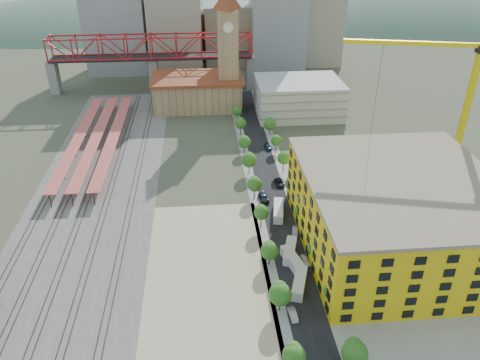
{
  "coord_description": "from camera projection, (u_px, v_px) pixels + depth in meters",
  "views": [
    {
      "loc": [
        -3.9,
        -110.15,
        71.5
      ],
      "look_at": [
        5.7,
        -1.75,
        10.0
      ],
      "focal_mm": 35.0,
      "sensor_mm": 36.0,
      "label": 1
    }
  ],
  "objects": [
    {
      "name": "ground",
      "position": [
        219.0,
        209.0,
        131.0
      ],
      "size": [
        400.0,
        400.0,
        0.0
      ],
      "primitive_type": "plane",
      "color": "#474C38",
      "rests_on": "ground"
    },
    {
      "name": "ballast_strip",
      "position": [
        99.0,
        183.0,
        143.4
      ],
      "size": [
        36.0,
        165.0,
        0.06
      ],
      "primitive_type": "cube",
      "color": "#605E59",
      "rests_on": "ground"
    },
    {
      "name": "dirt_lot",
      "position": [
        208.0,
        287.0,
        103.36
      ],
      "size": [
        28.0,
        67.0,
        0.06
      ],
      "primitive_type": "cube",
      "color": "tan",
      "rests_on": "ground"
    },
    {
      "name": "street_asphalt",
      "position": [
        268.0,
        180.0,
        145.22
      ],
      "size": [
        12.0,
        170.0,
        0.06
      ],
      "primitive_type": "cube",
      "color": "black",
      "rests_on": "ground"
    },
    {
      "name": "sidewalk_west",
      "position": [
        251.0,
        181.0,
        144.8
      ],
      "size": [
        3.0,
        170.0,
        0.04
      ],
      "primitive_type": "cube",
      "color": "gray",
      "rests_on": "ground"
    },
    {
      "name": "sidewalk_east",
      "position": [
        286.0,
        179.0,
        145.65
      ],
      "size": [
        3.0,
        170.0,
        0.04
      ],
      "primitive_type": "cube",
      "color": "gray",
      "rests_on": "ground"
    },
    {
      "name": "construction_pad",
      "position": [
        402.0,
        243.0,
        117.1
      ],
      "size": [
        50.0,
        90.0,
        0.06
      ],
      "primitive_type": "cube",
      "color": "gray",
      "rests_on": "ground"
    },
    {
      "name": "rail_tracks",
      "position": [
        93.0,
        183.0,
        143.2
      ],
      "size": [
        26.56,
        160.0,
        0.18
      ],
      "color": "#382B23",
      "rests_on": "ground"
    },
    {
      "name": "platform_canopies",
      "position": [
        97.0,
        136.0,
        164.91
      ],
      "size": [
        16.0,
        80.0,
        4.12
      ],
      "color": "#CD554F",
      "rests_on": "ground"
    },
    {
      "name": "station_hall",
      "position": [
        198.0,
        91.0,
        198.44
      ],
      "size": [
        38.0,
        24.0,
        13.1
      ],
      "color": "tan",
      "rests_on": "ground"
    },
    {
      "name": "clock_tower",
      "position": [
        228.0,
        39.0,
        186.87
      ],
      "size": [
        12.0,
        12.0,
        52.0
      ],
      "color": "tan",
      "rests_on": "ground"
    },
    {
      "name": "parking_garage",
      "position": [
        298.0,
        97.0,
        191.02
      ],
      "size": [
        34.0,
        26.0,
        14.0
      ],
      "primitive_type": "cube",
      "color": "silver",
      "rests_on": "ground"
    },
    {
      "name": "truss_bridge",
      "position": [
        151.0,
        50.0,
        210.86
      ],
      "size": [
        94.0,
        9.6,
        25.6
      ],
      "color": "gray",
      "rests_on": "ground"
    },
    {
      "name": "construction_building",
      "position": [
        397.0,
        213.0,
        112.25
      ],
      "size": [
        44.6,
        50.6,
        18.8
      ],
      "color": "#ECA913",
      "rests_on": "ground"
    },
    {
      "name": "street_trees",
      "position": [
        273.0,
        197.0,
        136.56
      ],
      "size": [
        15.4,
        124.4,
        8.0
      ],
      "color": "#2B621D",
      "rests_on": "ground"
    },
    {
      "name": "skyline",
      "position": [
        219.0,
        23.0,
        243.77
      ],
      "size": [
        133.0,
        46.0,
        60.0
      ],
      "color": "#9EA0A3",
      "rests_on": "ground"
    },
    {
      "name": "distant_hills",
      "position": [
        259.0,
        119.0,
        399.08
      ],
      "size": [
        647.0,
        264.0,
        227.0
      ],
      "color": "#4C6B59",
      "rests_on": "ground"
    },
    {
      "name": "tower_crane",
      "position": [
        458.0,
        90.0,
        124.86
      ],
      "size": [
        46.13,
        12.51,
        50.21
      ],
      "color": "yellow",
      "rests_on": "ground"
    },
    {
      "name": "site_trailer_a",
      "position": [
        299.0,
        283.0,
        102.55
      ],
      "size": [
        5.34,
        9.72,
        2.58
      ],
      "primitive_type": "cube",
      "rotation": [
        0.0,
        0.0,
        -0.32
      ],
      "color": "silver",
      "rests_on": "ground"
    },
    {
      "name": "site_trailer_b",
      "position": [
        293.0,
        260.0,
        109.45
      ],
      "size": [
        4.63,
        9.55,
        2.53
      ],
      "primitive_type": "cube",
      "rotation": [
        0.0,
        0.0,
        0.25
      ],
      "color": "silver",
      "rests_on": "ground"
    },
    {
      "name": "site_trailer_c",
      "position": [
        290.0,
        251.0,
        112.56
      ],
      "size": [
        4.92,
        9.43,
        2.5
      ],
      "primitive_type": "cube",
      "rotation": [
        0.0,
        0.0,
        -0.29
      ],
      "color": "silver",
      "rests_on": "ground"
    },
    {
      "name": "site_trailer_d",
      "position": [
        278.0,
        211.0,
        127.76
      ],
      "size": [
        4.13,
        10.01,
        2.66
      ],
      "primitive_type": "cube",
      "rotation": [
        0.0,
        0.0,
        -0.17
      ],
      "color": "silver",
      "rests_on": "ground"
    },
    {
      "name": "car_1",
      "position": [
        293.0,
        315.0,
        95.27
      ],
      "size": [
        1.77,
        4.18,
        1.34
      ],
      "primitive_type": "imported",
      "rotation": [
        0.0,
        0.0,
        0.09
      ],
      "color": "#A7A6AB",
      "rests_on": "ground"
    },
    {
      "name": "car_2",
      "position": [
        264.0,
        198.0,
        134.46
      ],
      "size": [
        3.0,
        5.51,
        1.46
      ],
      "primitive_type": "imported",
      "rotation": [
        0.0,
        0.0,
        0.11
      ],
      "color": "black",
      "rests_on": "ground"
    },
    {
      "name": "car_3",
      "position": [
        264.0,
        198.0,
        134.63
      ],
      "size": [
        2.81,
        5.34,
        1.48
      ],
      "primitive_type": "imported",
      "rotation": [
        0.0,
        0.0,
        0.15
      ],
      "color": "navy",
      "rests_on": "ground"
    },
    {
      "name": "car_4",
      "position": [
        305.0,
        261.0,
        110.1
      ],
      "size": [
        2.1,
        4.33,
        1.42
      ],
      "primitive_type": "imported",
      "rotation": [
        0.0,
        0.0,
        0.1
      ],
      "color": "white",
      "rests_on": "ground"
    },
    {
      "name": "car_5",
      "position": [
        295.0,
        231.0,
        120.7
      ],
      "size": [
        2.09,
        4.22,
        1.33
      ],
      "primitive_type": "imported",
      "rotation": [
        0.0,
        0.0,
        -0.17
      ],
      "color": "#96959A",
      "rests_on": "ground"
    },
    {
      "name": "car_6",
      "position": [
        279.0,
        183.0,
        142.36
      ],
      "size": [
        2.92,
        5.39,
        1.44
      ],
      "primitive_type": "imported",
      "rotation": [
        0.0,
        0.0,
        0.11
      ],
      "color": "black",
      "rests_on": "ground"
    },
    {
      "name": "car_7",
      "position": [
        268.0,
        147.0,
        164.52
      ],
      "size": [
        2.6,
        5.03,
        1.39
      ],
      "primitive_type": "imported",
      "rotation": [
        0.0,
        0.0,
        0.14
      ],
      "color": "#1A2D4B",
      "rests_on": "ground"
    }
  ]
}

